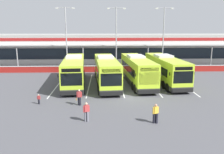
{
  "coord_description": "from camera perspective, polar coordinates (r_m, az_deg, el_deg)",
  "views": [
    {
      "loc": [
        -2.21,
        -24.47,
        7.6
      ],
      "look_at": [
        -1.26,
        3.0,
        1.6
      ],
      "focal_mm": 36.93,
      "sensor_mm": 36.0,
      "label": 1
    }
  ],
  "objects": [
    {
      "name": "ground_plane",
      "position": [
        25.72,
        3.04,
        -4.89
      ],
      "size": [
        200.0,
        200.0,
        0.0
      ],
      "primitive_type": "plane",
      "color": "#4C4C51"
    },
    {
      "name": "terminal_building",
      "position": [
        51.63,
        0.48,
        7.22
      ],
      "size": [
        70.0,
        13.0,
        6.0
      ],
      "color": "silver",
      "rests_on": "ground"
    },
    {
      "name": "red_barrier_wall",
      "position": [
        39.67,
        1.24,
        2.08
      ],
      "size": [
        60.0,
        0.4,
        1.1
      ],
      "color": "maroon",
      "rests_on": "ground"
    },
    {
      "name": "coach_bus_leftmost",
      "position": [
        31.12,
        -9.36,
        1.38
      ],
      "size": [
        3.69,
        12.31,
        3.78
      ],
      "color": "#B7DB2D",
      "rests_on": "ground"
    },
    {
      "name": "coach_bus_left_centre",
      "position": [
        30.54,
        -1.42,
        1.33
      ],
      "size": [
        3.69,
        12.31,
        3.78
      ],
      "color": "#B7DB2D",
      "rests_on": "ground"
    },
    {
      "name": "coach_bus_centre",
      "position": [
        31.41,
        6.25,
        1.57
      ],
      "size": [
        3.69,
        12.31,
        3.78
      ],
      "color": "#B7DB2D",
      "rests_on": "ground"
    },
    {
      "name": "coach_bus_right_centre",
      "position": [
        32.63,
        13.01,
        1.73
      ],
      "size": [
        3.69,
        12.31,
        3.78
      ],
      "color": "#B7DB2D",
      "rests_on": "ground"
    },
    {
      "name": "bay_stripe_far_west",
      "position": [
        32.01,
        -13.08,
        -1.74
      ],
      "size": [
        0.14,
        13.0,
        0.01
      ],
      "primitive_type": "cube",
      "color": "silver",
      "rests_on": "ground"
    },
    {
      "name": "bay_stripe_west",
      "position": [
        31.47,
        -5.55,
        -1.71
      ],
      "size": [
        0.14,
        13.0,
        0.01
      ],
      "primitive_type": "cube",
      "color": "silver",
      "rests_on": "ground"
    },
    {
      "name": "bay_stripe_mid_west",
      "position": [
        31.49,
        2.1,
        -1.66
      ],
      "size": [
        0.14,
        13.0,
        0.01
      ],
      "primitive_type": "cube",
      "color": "silver",
      "rests_on": "ground"
    },
    {
      "name": "bay_stripe_centre",
      "position": [
        32.05,
        9.61,
        -1.57
      ],
      "size": [
        0.14,
        13.0,
        0.01
      ],
      "primitive_type": "cube",
      "color": "silver",
      "rests_on": "ground"
    },
    {
      "name": "bay_stripe_mid_east",
      "position": [
        33.15,
        16.75,
        -1.47
      ],
      "size": [
        0.14,
        13.0,
        0.01
      ],
      "primitive_type": "cube",
      "color": "silver",
      "rests_on": "ground"
    },
    {
      "name": "pedestrian_with_handbag",
      "position": [
        22.97,
        -8.14,
        -4.89
      ],
      "size": [
        0.63,
        0.3,
        1.62
      ],
      "color": "black",
      "rests_on": "ground"
    },
    {
      "name": "pedestrian_in_dark_coat",
      "position": [
        19.07,
        -6.36,
        -8.42
      ],
      "size": [
        0.52,
        0.34,
        1.62
      ],
      "color": "slate",
      "rests_on": "ground"
    },
    {
      "name": "pedestrian_child",
      "position": [
        24.28,
        -17.68,
        -5.19
      ],
      "size": [
        0.33,
        0.21,
        1.0
      ],
      "color": "black",
      "rests_on": "ground"
    },
    {
      "name": "pedestrian_near_bin",
      "position": [
        18.94,
        10.72,
        -8.72
      ],
      "size": [
        0.53,
        0.34,
        1.62
      ],
      "color": "black",
      "rests_on": "ground"
    },
    {
      "name": "lamp_post_west",
      "position": [
        42.11,
        -11.28,
        10.3
      ],
      "size": [
        3.24,
        0.28,
        11.0
      ],
      "color": "#9E9EA3",
      "rests_on": "ground"
    },
    {
      "name": "lamp_post_centre",
      "position": [
        42.0,
        1.06,
        10.52
      ],
      "size": [
        3.24,
        0.28,
        11.0
      ],
      "color": "#9E9EA3",
      "rests_on": "ground"
    },
    {
      "name": "lamp_post_east",
      "position": [
        42.96,
        12.62,
        10.27
      ],
      "size": [
        3.24,
        0.28,
        11.0
      ],
      "color": "#9E9EA3",
      "rests_on": "ground"
    }
  ]
}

